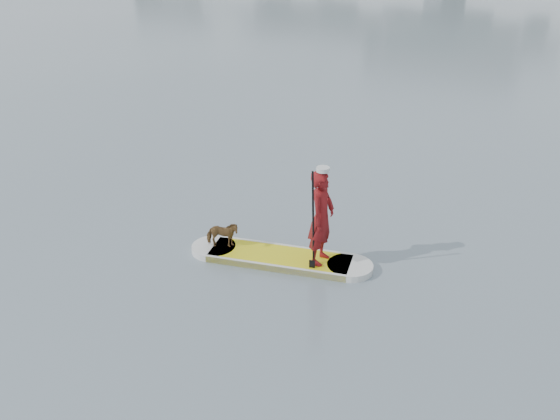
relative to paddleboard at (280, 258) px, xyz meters
The scene contains 5 objects.
paddleboard is the anchor object (origin of this frame).
paddler 1.15m from the paddleboard, 16.57° to the left, with size 0.61×0.40×1.67m, color maroon.
white_cap 1.91m from the paddleboard, 16.57° to the left, with size 0.22×0.22×0.07m, color silver.
dog 1.12m from the paddleboard, 163.43° to the right, with size 0.27×0.59×0.50m, color brown.
paddle 1.01m from the paddleboard, ahead, with size 0.12×0.30×2.00m.
Camera 1 is at (8.72, -4.24, 5.65)m, focal length 40.00 mm.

